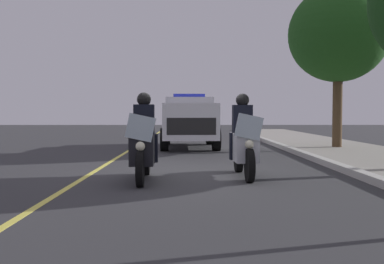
% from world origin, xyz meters
% --- Properties ---
extents(ground_plane, '(80.00, 80.00, 0.00)m').
position_xyz_m(ground_plane, '(0.00, 0.00, 0.00)').
color(ground_plane, '#333335').
extents(curb_strip, '(48.00, 0.24, 0.15)m').
position_xyz_m(curb_strip, '(0.00, 3.39, 0.07)').
color(curb_strip, '#B7B5AD').
rests_on(curb_strip, ground).
extents(lane_stripe_center, '(48.00, 0.12, 0.01)m').
position_xyz_m(lane_stripe_center, '(0.00, -2.19, 0.00)').
color(lane_stripe_center, '#E0D14C').
rests_on(lane_stripe_center, ground).
extents(police_motorcycle_lead_left, '(2.14, 0.58, 1.72)m').
position_xyz_m(police_motorcycle_lead_left, '(1.01, -0.95, 0.70)').
color(police_motorcycle_lead_left, black).
rests_on(police_motorcycle_lead_left, ground).
extents(police_motorcycle_lead_right, '(2.14, 0.58, 1.72)m').
position_xyz_m(police_motorcycle_lead_right, '(0.52, 1.06, 0.70)').
color(police_motorcycle_lead_right, black).
rests_on(police_motorcycle_lead_right, ground).
extents(police_suv, '(4.96, 2.19, 2.05)m').
position_xyz_m(police_suv, '(-7.26, -0.07, 1.07)').
color(police_suv, silver).
rests_on(police_suv, ground).
extents(tree_far_back, '(3.53, 3.53, 5.74)m').
position_xyz_m(tree_far_back, '(-6.22, 5.25, 4.11)').
color(tree_far_back, '#4C3823').
rests_on(tree_far_back, sidewalk_strip).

